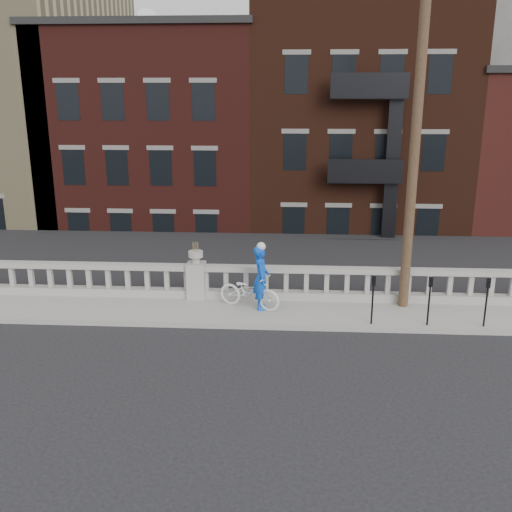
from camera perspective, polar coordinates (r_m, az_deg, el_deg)
The scene contains 11 objects.
ground at distance 14.17m, azimuth -8.48°, elevation -10.15°, with size 120.00×120.00×0.00m, color black.
sidewalk at distance 16.84m, azimuth -6.43°, elevation -5.45°, with size 32.00×2.20×0.15m, color gray.
balustrade at distance 17.52m, azimuth -5.97°, elevation -2.60°, with size 28.00×0.34×1.03m.
planter_pedestal at distance 17.47m, azimuth -5.99°, elevation -2.01°, with size 0.55×0.55×1.76m.
lower_level at distance 35.72m, azimuth -0.20°, elevation 10.27°, with size 80.00×44.00×20.80m.
utility_pole at distance 16.41m, azimuth 15.71°, elevation 12.04°, with size 1.60×0.28×10.00m.
parking_meter_a at distance 15.65m, azimuth 11.61°, elevation -3.79°, with size 0.10×0.09×1.36m.
parking_meter_b at distance 15.94m, azimuth 16.97°, elevation -3.81°, with size 0.10×0.09×1.36m.
parking_meter_c at distance 16.36m, azimuth 22.09°, elevation -3.80°, with size 0.10×0.09×1.36m.
bicycle at distance 16.60m, azimuth -0.66°, elevation -3.56°, with size 0.66×1.90×1.00m, color silver.
cyclist at distance 16.41m, azimuth 0.50°, elevation -2.16°, with size 0.69×0.45×1.88m, color blue.
Camera 1 is at (2.80, -12.43, 6.21)m, focal length 40.00 mm.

